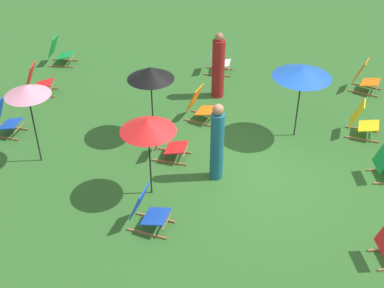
{
  "coord_description": "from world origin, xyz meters",
  "views": [
    {
      "loc": [
        -8.53,
        -0.5,
        6.51
      ],
      "look_at": [
        0.0,
        1.2,
        0.5
      ],
      "focal_mm": 47.78,
      "sensor_mm": 36.0,
      "label": 1
    }
  ],
  "objects": [
    {
      "name": "person_0",
      "position": [
        3.02,
        1.13,
        0.81
      ],
      "size": [
        0.4,
        0.4,
        1.73
      ],
      "rotation": [
        0.0,
        0.0,
        1.28
      ],
      "color": "maroon",
      "rests_on": "ground"
    },
    {
      "name": "deckchair_10",
      "position": [
        4.07,
        -2.6,
        0.37
      ],
      "size": [
        0.66,
        0.86,
        0.83
      ],
      "rotation": [
        0.0,
        0.0,
        -0.27
      ],
      "color": "olive",
      "rests_on": "ground"
    },
    {
      "name": "deckchair_4",
      "position": [
        2.23,
        5.72,
        0.37
      ],
      "size": [
        0.62,
        0.84,
        0.83
      ],
      "rotation": [
        0.0,
        0.0,
        0.21
      ],
      "color": "olive",
      "rests_on": "ground"
    },
    {
      "name": "umbrella_0",
      "position": [
        -1.09,
        1.79,
        1.57
      ],
      "size": [
        1.04,
        1.04,
        1.7
      ],
      "color": "black",
      "rests_on": "ground"
    },
    {
      "name": "deckchair_7",
      "position": [
        1.84,
        -2.38,
        0.37
      ],
      "size": [
        0.56,
        0.81,
        0.83
      ],
      "rotation": [
        0.0,
        0.0,
        -0.12
      ],
      "color": "olive",
      "rests_on": "ground"
    },
    {
      "name": "deckchair_3",
      "position": [
        4.35,
        1.37,
        0.37
      ],
      "size": [
        0.49,
        0.77,
        0.83
      ],
      "rotation": [
        0.0,
        0.0,
        0.01
      ],
      "color": "olive",
      "rests_on": "ground"
    },
    {
      "name": "umbrella_1",
      "position": [
        0.9,
        2.28,
        1.58
      ],
      "size": [
        1.02,
        1.02,
        1.72
      ],
      "color": "black",
      "rests_on": "ground"
    },
    {
      "name": "deckchair_8",
      "position": [
        -2.01,
        1.6,
        0.37
      ],
      "size": [
        0.56,
        0.81,
        0.83
      ],
      "rotation": [
        0.0,
        0.0,
        -0.12
      ],
      "color": "olive",
      "rests_on": "ground"
    },
    {
      "name": "deckchair_9",
      "position": [
        4.01,
        5.88,
        0.37
      ],
      "size": [
        0.54,
        0.8,
        0.83
      ],
      "rotation": [
        0.0,
        0.0,
        0.09
      ],
      "color": "olive",
      "rests_on": "ground"
    },
    {
      "name": "person_1",
      "position": [
        -0.34,
        0.63,
        0.83
      ],
      "size": [
        0.37,
        0.37,
        1.7
      ],
      "rotation": [
        0.0,
        0.0,
        5.73
      ],
      "color": "#195972",
      "rests_on": "ground"
    },
    {
      "name": "ground_plane",
      "position": [
        0.0,
        0.0,
        0.0
      ],
      "size": [
        40.0,
        40.0,
        0.0
      ],
      "primitive_type": "plane",
      "color": "#2D6026"
    },
    {
      "name": "deckchair_14",
      "position": [
        1.81,
        1.35,
        0.37
      ],
      "size": [
        0.64,
        0.85,
        0.83
      ],
      "rotation": [
        0.0,
        0.0,
        -0.24
      ],
      "color": "olive",
      "rests_on": "ground"
    },
    {
      "name": "umbrella_2",
      "position": [
        1.53,
        -0.89,
        1.61
      ],
      "size": [
        1.28,
        1.28,
        1.73
      ],
      "color": "black",
      "rests_on": "ground"
    },
    {
      "name": "deckchair_6",
      "position": [
        0.14,
        1.72,
        0.37
      ],
      "size": [
        0.51,
        0.78,
        0.83
      ],
      "rotation": [
        0.0,
        0.0,
        -0.04
      ],
      "color": "olive",
      "rests_on": "ground"
    },
    {
      "name": "deckchair_1",
      "position": [
        0.33,
        5.64,
        0.37
      ],
      "size": [
        0.53,
        0.79,
        0.83
      ],
      "rotation": [
        0.0,
        0.0,
        -0.07
      ],
      "color": "olive",
      "rests_on": "ground"
    },
    {
      "name": "umbrella_3",
      "position": [
        -0.52,
        4.4,
        1.69
      ],
      "size": [
        0.92,
        0.92,
        1.81
      ],
      "color": "black",
      "rests_on": "ground"
    }
  ]
}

